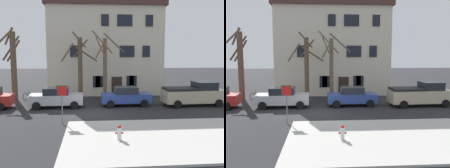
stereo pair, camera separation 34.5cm
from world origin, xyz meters
The scene contains 12 objects.
ground_plane centered at (0.00, 0.00, 0.00)m, with size 120.00×120.00×0.00m, color #262628.
sidewalk_slab centered at (3.69, -5.95, 0.06)m, with size 10.59×6.82×0.12m, color #B7B5AD.
building_main centered at (1.58, 11.01, 5.69)m, with size 12.98×7.17×11.23m.
tree_bare_near centered at (-7.61, 6.24, 3.66)m, with size 1.96×1.82×7.12m.
tree_bare_mid centered at (-1.14, 5.07, 3.33)m, with size 3.33×3.31×6.56m.
tree_bare_far centered at (1.24, 4.87, 3.40)m, with size 3.08×2.78×6.65m.
car_silver_sedan centered at (-3.04, 2.50, 0.85)m, with size 4.51×2.21×1.70m.
car_blue_sedan centered at (2.93, 2.64, 0.83)m, with size 4.29×2.07×1.67m.
pickup_truck_beige centered at (8.95, 2.31, 1.01)m, with size 5.49×2.41×2.09m.
fire_hydrant centered at (1.31, -6.25, 0.52)m, with size 0.42×0.22×0.77m.
street_sign_pole centered at (-1.98, -2.67, 1.78)m, with size 0.76×0.07×2.53m.
bicycle_leaning centered at (-5.96, 5.78, 0.37)m, with size 1.69×0.57×1.03m.
Camera 1 is at (-0.13, -18.45, 4.52)m, focal length 39.55 mm.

